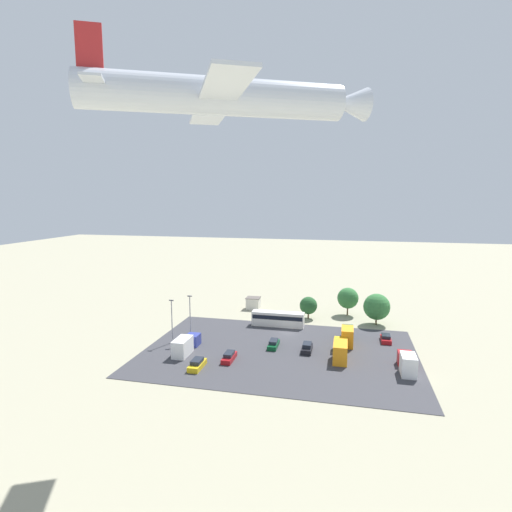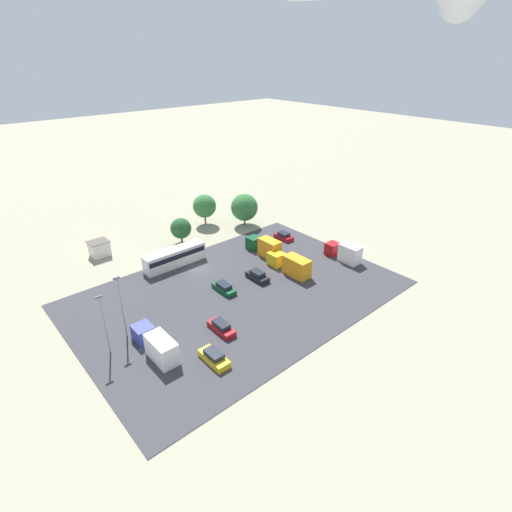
{
  "view_description": "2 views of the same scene",
  "coord_description": "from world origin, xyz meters",
  "px_view_note": "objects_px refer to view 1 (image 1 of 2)",
  "views": [
    {
      "loc": [
        -11.98,
        82.64,
        29.03
      ],
      "look_at": [
        1.22,
        25.1,
        20.49
      ],
      "focal_mm": 28.0,
      "sensor_mm": 36.0,
      "label": 1
    },
    {
      "loc": [
        34.23,
        54.39,
        35.79
      ],
      "look_at": [
        -3.47,
        11.18,
        5.93
      ],
      "focal_mm": 28.0,
      "sensor_mm": 36.0,
      "label": 2
    }
  ],
  "objects_px": {
    "bus": "(278,318)",
    "parked_truck_1": "(340,350)",
    "parked_car_1": "(274,344)",
    "parked_car_0": "(197,364)",
    "parked_car_2": "(386,339)",
    "parked_car_4": "(229,357)",
    "parked_truck_2": "(186,345)",
    "airplane": "(230,97)",
    "parked_truck_3": "(407,363)",
    "shed_building": "(253,303)",
    "parked_car_3": "(307,348)",
    "parked_truck_0": "(347,335)"
  },
  "relations": [
    {
      "from": "bus",
      "to": "parked_truck_1",
      "type": "xyz_separation_m",
      "value": [
        -14.27,
        15.8,
        -0.23
      ]
    },
    {
      "from": "parked_car_1",
      "to": "parked_car_0",
      "type": "bearing_deg",
      "value": -131.29
    },
    {
      "from": "parked_car_2",
      "to": "parked_car_4",
      "type": "bearing_deg",
      "value": 29.72
    },
    {
      "from": "parked_truck_2",
      "to": "airplane",
      "type": "bearing_deg",
      "value": -55.52
    },
    {
      "from": "bus",
      "to": "airplane",
      "type": "distance_m",
      "value": 57.56
    },
    {
      "from": "parked_truck_3",
      "to": "shed_building",
      "type": "bearing_deg",
      "value": 136.66
    },
    {
      "from": "parked_truck_1",
      "to": "airplane",
      "type": "xyz_separation_m",
      "value": [
        12.46,
        27.24,
        38.4
      ]
    },
    {
      "from": "parked_car_0",
      "to": "parked_truck_2",
      "type": "relative_size",
      "value": 0.52
    },
    {
      "from": "parked_car_4",
      "to": "parked_truck_2",
      "type": "relative_size",
      "value": 0.53
    },
    {
      "from": "shed_building",
      "to": "parked_truck_3",
      "type": "bearing_deg",
      "value": 136.66
    },
    {
      "from": "shed_building",
      "to": "parked_car_3",
      "type": "bearing_deg",
      "value": 122.1
    },
    {
      "from": "parked_truck_1",
      "to": "parked_truck_2",
      "type": "distance_m",
      "value": 28.9
    },
    {
      "from": "parked_truck_1",
      "to": "airplane",
      "type": "bearing_deg",
      "value": -114.58
    },
    {
      "from": "parked_car_4",
      "to": "parked_car_0",
      "type": "bearing_deg",
      "value": -135.14
    },
    {
      "from": "parked_car_2",
      "to": "parked_truck_3",
      "type": "relative_size",
      "value": 0.58
    },
    {
      "from": "parked_car_2",
      "to": "parked_truck_3",
      "type": "distance_m",
      "value": 14.38
    },
    {
      "from": "parked_truck_0",
      "to": "parked_truck_1",
      "type": "xyz_separation_m",
      "value": [
        1.21,
        8.18,
        -0.07
      ]
    },
    {
      "from": "parked_car_1",
      "to": "parked_truck_0",
      "type": "height_order",
      "value": "parked_truck_0"
    },
    {
      "from": "parked_car_4",
      "to": "parked_truck_0",
      "type": "relative_size",
      "value": 0.59
    },
    {
      "from": "bus",
      "to": "parked_truck_2",
      "type": "distance_m",
      "value": 24.19
    },
    {
      "from": "bus",
      "to": "parked_car_2",
      "type": "xyz_separation_m",
      "value": [
        -23.18,
        5.03,
        -1.16
      ]
    },
    {
      "from": "shed_building",
      "to": "parked_truck_0",
      "type": "xyz_separation_m",
      "value": [
        -24.38,
        20.73,
        0.16
      ]
    },
    {
      "from": "bus",
      "to": "parked_truck_1",
      "type": "relative_size",
      "value": 1.32
    },
    {
      "from": "parked_truck_3",
      "to": "parked_truck_0",
      "type": "bearing_deg",
      "value": 130.41
    },
    {
      "from": "parked_truck_0",
      "to": "parked_truck_1",
      "type": "bearing_deg",
      "value": -98.42
    },
    {
      "from": "shed_building",
      "to": "parked_truck_0",
      "type": "height_order",
      "value": "parked_truck_0"
    },
    {
      "from": "parked_car_1",
      "to": "airplane",
      "type": "relative_size",
      "value": 0.15
    },
    {
      "from": "parked_truck_2",
      "to": "parked_car_3",
      "type": "bearing_deg",
      "value": 13.88
    },
    {
      "from": "parked_car_0",
      "to": "parked_truck_3",
      "type": "height_order",
      "value": "parked_truck_3"
    },
    {
      "from": "parked_car_1",
      "to": "parked_truck_3",
      "type": "bearing_deg",
      "value": -14.37
    },
    {
      "from": "parked_car_2",
      "to": "parked_truck_1",
      "type": "height_order",
      "value": "parked_truck_1"
    },
    {
      "from": "parked_truck_0",
      "to": "parked_truck_2",
      "type": "relative_size",
      "value": 0.9
    },
    {
      "from": "parked_car_3",
      "to": "parked_truck_1",
      "type": "distance_m",
      "value": 6.58
    },
    {
      "from": "parked_truck_0",
      "to": "parked_truck_3",
      "type": "distance_m",
      "value": 15.22
    },
    {
      "from": "parked_car_3",
      "to": "parked_truck_1",
      "type": "relative_size",
      "value": 0.49
    },
    {
      "from": "parked_car_0",
      "to": "parked_truck_3",
      "type": "xyz_separation_m",
      "value": [
        -35.02,
        -6.45,
        0.89
      ]
    },
    {
      "from": "parked_truck_0",
      "to": "parked_truck_3",
      "type": "bearing_deg",
      "value": -49.59
    },
    {
      "from": "parked_car_3",
      "to": "parked_truck_2",
      "type": "height_order",
      "value": "parked_truck_2"
    },
    {
      "from": "shed_building",
      "to": "parked_car_3",
      "type": "relative_size",
      "value": 0.82
    },
    {
      "from": "parked_car_4",
      "to": "parked_truck_2",
      "type": "xyz_separation_m",
      "value": [
        9.14,
        -1.83,
        0.83
      ]
    },
    {
      "from": "parked_car_2",
      "to": "parked_car_1",
      "type": "bearing_deg",
      "value": 20.25
    },
    {
      "from": "bus",
      "to": "shed_building",
      "type": "bearing_deg",
      "value": -145.81
    },
    {
      "from": "parked_truck_0",
      "to": "parked_truck_3",
      "type": "height_order",
      "value": "parked_truck_0"
    },
    {
      "from": "parked_car_0",
      "to": "parked_car_4",
      "type": "bearing_deg",
      "value": -135.14
    },
    {
      "from": "shed_building",
      "to": "parked_car_2",
      "type": "height_order",
      "value": "shed_building"
    },
    {
      "from": "airplane",
      "to": "parked_car_3",
      "type": "bearing_deg",
      "value": 141.94
    },
    {
      "from": "shed_building",
      "to": "parked_truck_1",
      "type": "relative_size",
      "value": 0.4
    },
    {
      "from": "parked_truck_3",
      "to": "parked_car_0",
      "type": "bearing_deg",
      "value": -169.56
    },
    {
      "from": "parked_car_1",
      "to": "parked_truck_0",
      "type": "relative_size",
      "value": 0.58
    },
    {
      "from": "parked_car_0",
      "to": "parked_car_3",
      "type": "height_order",
      "value": "parked_car_3"
    }
  ]
}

